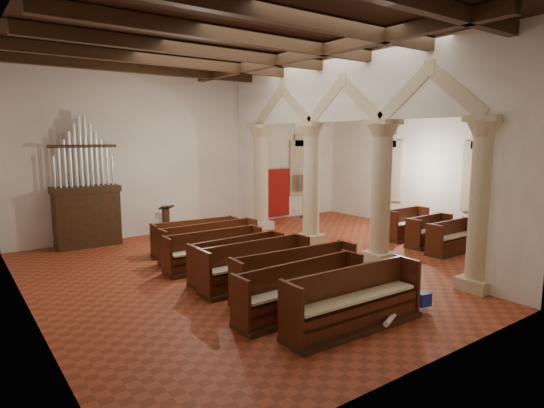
{
  "coord_description": "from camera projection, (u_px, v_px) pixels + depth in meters",
  "views": [
    {
      "loc": [
        -8.22,
        -10.04,
        3.59
      ],
      "look_at": [
        -0.57,
        0.5,
        1.67
      ],
      "focal_mm": 30.0,
      "sensor_mm": 36.0,
      "label": 1
    }
  ],
  "objects": [
    {
      "name": "ceiling",
      "position": [
        300.0,
        48.0,
        12.47
      ],
      "size": [
        14.0,
        14.0,
        0.0
      ],
      "primitive_type": "plane",
      "rotation": [
        3.14,
        0.0,
        0.0
      ],
      "color": "black",
      "rests_on": "wall_back"
    },
    {
      "name": "tube_heater_b",
      "position": [
        337.0,
        294.0,
        10.0
      ],
      "size": [
        0.83,
        0.44,
        0.09
      ],
      "primitive_type": "cylinder",
      "rotation": [
        0.0,
        1.57,
        -0.42
      ],
      "color": "white",
      "rests_on": "floor"
    },
    {
      "name": "hymnal_box_a",
      "position": [
        423.0,
        299.0,
        9.48
      ],
      "size": [
        0.32,
        0.27,
        0.28
      ],
      "primitive_type": "cube",
      "rotation": [
        0.0,
        0.0,
        -0.19
      ],
      "color": "#16259C",
      "rests_on": "floor"
    },
    {
      "name": "aisle_pew_0",
      "position": [
        453.0,
        242.0,
        14.19
      ],
      "size": [
        2.02,
        0.67,
        1.0
      ],
      "rotation": [
        0.0,
        0.0,
        0.0
      ],
      "color": "#362211",
      "rests_on": "floor"
    },
    {
      "name": "nave_pew_2",
      "position": [
        296.0,
        282.0,
        10.26
      ],
      "size": [
        3.16,
        0.87,
        1.08
      ],
      "rotation": [
        0.0,
        0.0,
        -0.05
      ],
      "color": "#362211",
      "rests_on": "floor"
    },
    {
      "name": "window_right_a",
      "position": [
        480.0,
        177.0,
        15.88
      ],
      "size": [
        0.03,
        1.0,
        2.2
      ],
      "primitive_type": "cube",
      "color": "#367A60",
      "rests_on": "wall_right"
    },
    {
      "name": "lectern",
      "position": [
        166.0,
        223.0,
        16.65
      ],
      "size": [
        0.47,
        0.48,
        1.15
      ],
      "rotation": [
        0.0,
        0.0,
        0.03
      ],
      "color": "#3D2413",
      "rests_on": "floor"
    },
    {
      "name": "nave_pew_4",
      "position": [
        238.0,
        265.0,
        11.61
      ],
      "size": [
        2.67,
        0.87,
        1.05
      ],
      "rotation": [
        0.0,
        0.0,
        0.07
      ],
      "color": "#362211",
      "rests_on": "floor"
    },
    {
      "name": "nave_pew_6",
      "position": [
        210.0,
        247.0,
        13.49
      ],
      "size": [
        3.05,
        0.77,
        1.05
      ],
      "rotation": [
        0.0,
        0.0,
        0.02
      ],
      "color": "#362211",
      "rests_on": "floor"
    },
    {
      "name": "nave_pew_1",
      "position": [
        302.0,
        297.0,
        9.25
      ],
      "size": [
        3.07,
        0.8,
        1.07
      ],
      "rotation": [
        0.0,
        0.0,
        0.03
      ],
      "color": "#362211",
      "rests_on": "floor"
    },
    {
      "name": "ceiling_beams",
      "position": [
        299.0,
        55.0,
        12.49
      ],
      "size": [
        13.8,
        11.8,
        0.3
      ],
      "primitive_type": null,
      "color": "#362211",
      "rests_on": "wall_back"
    },
    {
      "name": "nave_pew_7",
      "position": [
        196.0,
        242.0,
        14.22
      ],
      "size": [
        2.76,
        0.86,
        1.02
      ],
      "rotation": [
        0.0,
        0.0,
        -0.07
      ],
      "color": "#362211",
      "rests_on": "floor"
    },
    {
      "name": "nave_pew_5",
      "position": [
        214.0,
        256.0,
        12.47
      ],
      "size": [
        2.78,
        0.77,
        1.05
      ],
      "rotation": [
        0.0,
        0.0,
        -0.03
      ],
      "color": "#362211",
      "rests_on": "floor"
    },
    {
      "name": "floor",
      "position": [
        298.0,
        260.0,
        13.34
      ],
      "size": [
        14.0,
        14.0,
        0.0
      ],
      "primitive_type": "plane",
      "color": "#993B21",
      "rests_on": "ground"
    },
    {
      "name": "hymnal_box_b",
      "position": [
        334.0,
        294.0,
        9.67
      ],
      "size": [
        0.43,
        0.38,
        0.36
      ],
      "primitive_type": "cube",
      "rotation": [
        0.0,
        0.0,
        -0.28
      ],
      "color": "navy",
      "rests_on": "floor"
    },
    {
      "name": "tube_heater_a",
      "position": [
        393.0,
        315.0,
        8.83
      ],
      "size": [
        0.98,
        0.51,
        0.1
      ],
      "primitive_type": "cylinder",
      "rotation": [
        0.0,
        1.57,
        0.42
      ],
      "color": "white",
      "rests_on": "floor"
    },
    {
      "name": "window_right_b",
      "position": [
        389.0,
        170.0,
        19.08
      ],
      "size": [
        0.03,
        1.0,
        2.2
      ],
      "primitive_type": "cube",
      "color": "#367A60",
      "rests_on": "wall_right"
    },
    {
      "name": "nave_pew_3",
      "position": [
        256.0,
        272.0,
        10.95
      ],
      "size": [
        2.86,
        0.74,
        1.1
      ],
      "rotation": [
        0.0,
        0.0,
        -0.0
      ],
      "color": "#362211",
      "rests_on": "floor"
    },
    {
      "name": "aisle_pew_1",
      "position": [
        429.0,
        236.0,
        15.14
      ],
      "size": [
        1.91,
        0.73,
        1.0
      ],
      "rotation": [
        0.0,
        0.0,
        0.04
      ],
      "color": "#362211",
      "rests_on": "floor"
    },
    {
      "name": "hymnal_box_c",
      "position": [
        308.0,
        256.0,
        12.8
      ],
      "size": [
        0.35,
        0.3,
        0.32
      ],
      "primitive_type": "cube",
      "rotation": [
        0.0,
        0.0,
        -0.11
      ],
      "color": "navy",
      "rests_on": "floor"
    },
    {
      "name": "wall_back",
      "position": [
        201.0,
        152.0,
        17.71
      ],
      "size": [
        14.0,
        0.02,
        6.0
      ],
      "primitive_type": "cube",
      "color": "white",
      "rests_on": "floor"
    },
    {
      "name": "dossal_curtain",
      "position": [
        275.0,
        193.0,
        19.95
      ],
      "size": [
        1.8,
        0.07,
        2.17
      ],
      "color": "#9F1A11",
      "rests_on": "floor"
    },
    {
      "name": "aisle_pew_2",
      "position": [
        406.0,
        229.0,
        16.12
      ],
      "size": [
        1.81,
        0.75,
        1.09
      ],
      "rotation": [
        0.0,
        0.0,
        0.02
      ],
      "color": "#362211",
      "rests_on": "floor"
    },
    {
      "name": "pipe_organ",
      "position": [
        86.0,
        205.0,
        14.93
      ],
      "size": [
        2.1,
        0.85,
        4.4
      ],
      "color": "#362211",
      "rests_on": "floor"
    },
    {
      "name": "nave_pew_0",
      "position": [
        354.0,
        309.0,
        8.55
      ],
      "size": [
        3.06,
        0.86,
        1.15
      ],
      "rotation": [
        0.0,
        0.0,
        -0.03
      ],
      "color": "#362211",
      "rests_on": "floor"
    },
    {
      "name": "processional_banner",
      "position": [
        303.0,
        201.0,
        20.4
      ],
      "size": [
        0.48,
        0.61,
        2.1
      ],
      "rotation": [
        0.0,
        0.0,
        -0.1
      ],
      "color": "#362211",
      "rests_on": "floor"
    },
    {
      "name": "wall_left",
      "position": [
        20.0,
        168.0,
        8.84
      ],
      "size": [
        0.02,
        12.0,
        6.0
      ],
      "primitive_type": "cube",
      "color": "white",
      "rests_on": "floor"
    },
    {
      "name": "wall_right",
      "position": [
        444.0,
        153.0,
        16.97
      ],
      "size": [
        0.02,
        12.0,
        6.0
      ],
      "primitive_type": "cube",
      "color": "white",
      "rests_on": "floor"
    },
    {
      "name": "window_back",
      "position": [
        300.0,
        168.0,
        20.71
      ],
      "size": [
        1.0,
        0.03,
        2.2
      ],
      "primitive_type": "cube",
      "color": "#367A60",
      "rests_on": "wall_back"
    },
    {
      "name": "arcade",
      "position": [
        344.0,
        138.0,
        13.87
      ],
      "size": [
        0.9,
        11.9,
        6.0
      ],
      "color": "beige",
      "rests_on": "floor"
    },
    {
      "name": "wall_front",
      "position": [
        512.0,
        171.0,
        8.1
      ],
      "size": [
        14.0,
        0.02,
        6.0
      ],
      "primitive_type": "cube",
      "color": "white",
      "rests_on": "floor"
    }
  ]
}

